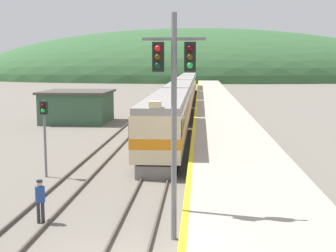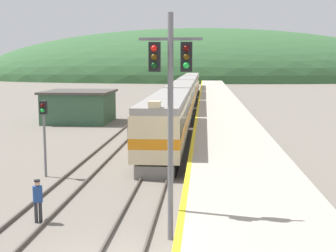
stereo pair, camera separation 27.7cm
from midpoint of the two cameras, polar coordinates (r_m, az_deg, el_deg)
track_main at (r=84.03m, az=2.21°, el=3.52°), size 1.52×180.00×0.16m
track_siding at (r=84.26m, az=-0.71°, el=3.54°), size 1.52×180.00×0.16m
platform at (r=64.05m, az=5.81°, el=2.56°), size 5.65×140.00×1.12m
distant_hills at (r=172.53m, az=3.12°, el=5.71°), size 165.37×74.42×36.65m
station_shed at (r=50.67m, az=-11.13°, el=2.37°), size 7.09×7.05×3.37m
express_train_lead_car at (r=34.58m, az=-0.32°, el=0.78°), size 2.86×19.69×4.29m
carriage_second at (r=55.23m, az=1.29°, el=3.41°), size 2.85×19.65×3.93m
carriage_third at (r=75.70m, az=2.02°, el=4.61°), size 2.85×19.65×3.93m
carriage_fourth at (r=96.19m, az=2.44°, el=5.30°), size 2.85×19.65×3.93m
signal_mast_main at (r=16.30m, az=0.25°, el=3.98°), size 2.20×0.42×8.08m
signal_post_siding at (r=26.68m, az=-15.14°, el=0.38°), size 0.36×0.42×4.30m
track_worker at (r=19.52m, az=-15.72°, el=-8.51°), size 0.42×0.36×1.76m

